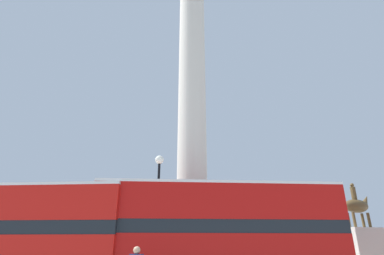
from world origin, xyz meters
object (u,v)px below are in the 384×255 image
Objects in this scene: bus_a at (2,231)px; bus_b at (219,229)px; monument_column at (192,124)px; equestrian_statue at (364,246)px; street_lamp at (158,201)px.

bus_b reaches higher than bus_a.
equestrian_statue is at bearing 13.15° from monument_column.
monument_column is 2.41× the size of bus_b.
bus_a is at bearing -159.47° from street_lamp.
monument_column is 4.10× the size of street_lamp.
monument_column is at bearing 174.25° from equestrian_statue.
equestrian_statue is 15.04m from street_lamp.
monument_column is 4.39× the size of equestrian_statue.
monument_column is 14.53m from equestrian_statue.
bus_b is at bearing -160.90° from equestrian_statue.
monument_column reaches higher than bus_a.
bus_b is 13.33m from equestrian_statue.
bus_a is 21.84m from equestrian_statue.
monument_column is 9.19m from bus_b.
monument_column reaches higher than bus_b.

